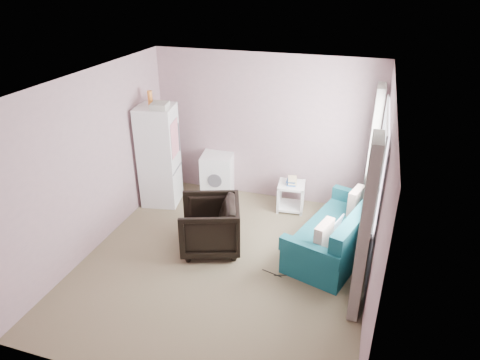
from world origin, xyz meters
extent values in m
cube|color=#7C6E51|center=(0.00, 0.00, -0.01)|extent=(3.80, 4.20, 0.02)
cube|color=silver|center=(0.00, 0.00, 2.51)|extent=(3.80, 4.20, 0.02)
cube|color=#AD888F|center=(0.00, 2.11, 1.25)|extent=(3.80, 0.02, 2.50)
cube|color=#AD888F|center=(0.00, -2.11, 1.25)|extent=(3.80, 0.02, 2.50)
cube|color=#AD888F|center=(-1.91, 0.00, 1.25)|extent=(0.02, 4.20, 2.50)
cube|color=#AD888F|center=(1.91, 0.00, 1.25)|extent=(0.02, 4.20, 2.50)
cube|color=white|center=(1.89, 0.70, 1.50)|extent=(0.01, 1.60, 1.20)
imported|color=black|center=(-0.30, 0.27, 0.42)|extent=(1.00, 1.03, 0.84)
cube|color=white|center=(-1.60, 1.34, 0.85)|extent=(0.68, 0.68, 1.71)
cube|color=#5A5962|center=(-1.31, 1.39, 0.64)|extent=(0.11, 0.54, 0.02)
cube|color=#5A5962|center=(-1.34, 1.60, 1.12)|extent=(0.02, 0.03, 0.49)
cube|color=white|center=(-1.30, 1.36, 1.19)|extent=(0.08, 0.40, 0.59)
cylinder|color=orange|center=(-1.69, 1.37, 1.83)|extent=(0.09, 0.09, 0.23)
cube|color=#B9B9AE|center=(-1.47, 1.26, 1.75)|extent=(0.30, 0.33, 0.09)
cube|color=white|center=(-0.77, 1.90, 0.38)|extent=(0.61, 0.61, 0.76)
cube|color=#5A5962|center=(-0.77, 1.88, 0.73)|extent=(0.57, 0.55, 0.04)
cylinder|color=#5A5962|center=(-0.73, 1.63, 0.38)|extent=(0.25, 0.06, 0.25)
cube|color=white|center=(0.59, 1.74, 0.45)|extent=(0.47, 0.47, 0.04)
cube|color=white|center=(0.59, 1.74, 0.06)|extent=(0.47, 0.47, 0.04)
cube|color=white|center=(0.39, 1.72, 0.24)|extent=(0.08, 0.43, 0.48)
cube|color=white|center=(0.78, 1.76, 0.24)|extent=(0.08, 0.43, 0.48)
cube|color=#25529B|center=(0.59, 1.74, 0.49)|extent=(0.16, 0.22, 0.03)
cube|color=beige|center=(0.60, 1.74, 0.51)|extent=(0.18, 0.23, 0.03)
cube|color=#25529B|center=(0.58, 1.74, 0.54)|extent=(0.15, 0.21, 0.03)
cube|color=beige|center=(0.60, 1.73, 0.57)|extent=(0.18, 0.23, 0.03)
cube|color=#18626D|center=(1.43, 0.73, 0.19)|extent=(1.30, 1.91, 0.39)
cube|color=#18626D|center=(1.74, 0.63, 0.60)|extent=(0.68, 1.72, 0.43)
cube|color=#18626D|center=(1.18, -0.08, 0.49)|extent=(0.83, 0.37, 0.19)
cube|color=#18626D|center=(1.67, 1.54, 0.49)|extent=(0.83, 0.37, 0.19)
cube|color=beige|center=(1.31, 0.18, 0.58)|extent=(0.22, 0.41, 0.39)
cube|color=beige|center=(1.64, 1.25, 0.58)|extent=(0.22, 0.41, 0.39)
cube|color=white|center=(1.33, 0.66, 0.40)|extent=(0.31, 0.37, 0.02)
cube|color=silver|center=(1.44, 0.62, 0.51)|extent=(0.15, 0.32, 0.21)
cube|color=white|center=(1.82, 0.70, 0.87)|extent=(0.14, 1.70, 0.04)
cube|color=white|center=(1.87, 0.70, 0.90)|extent=(0.02, 1.68, 0.05)
cube|color=white|center=(1.87, 0.70, 1.50)|extent=(0.02, 1.68, 0.05)
cube|color=white|center=(1.87, 0.70, 2.10)|extent=(0.02, 1.68, 0.05)
cube|color=white|center=(1.87, -0.10, 1.50)|extent=(0.02, 0.05, 1.20)
cube|color=white|center=(1.87, 0.43, 1.50)|extent=(0.02, 0.05, 1.20)
cube|color=white|center=(1.87, 0.97, 1.50)|extent=(0.02, 0.05, 1.20)
cube|color=white|center=(1.87, 1.50, 1.50)|extent=(0.02, 0.05, 1.20)
cube|color=beige|center=(1.78, -0.38, 1.10)|extent=(0.12, 0.46, 2.18)
cube|color=beige|center=(1.78, 1.78, 1.10)|extent=(0.12, 0.46, 2.18)
cylinder|color=black|center=(0.88, -0.03, 0.01)|extent=(0.28, 0.11, 0.01)
cylinder|color=black|center=(0.70, -0.04, 0.01)|extent=(0.29, 0.09, 0.01)
camera|label=1|loc=(1.67, -4.52, 3.66)|focal=32.00mm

